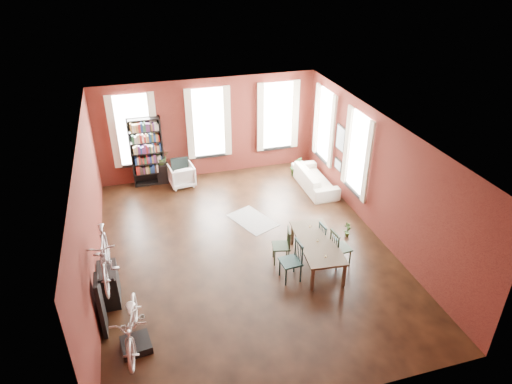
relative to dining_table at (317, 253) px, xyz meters
name	(u,v)px	position (x,y,z in m)	size (l,w,h in m)	color
room	(248,163)	(-1.24, 1.62, 1.81)	(9.00, 9.04, 3.22)	black
dining_table	(317,253)	(0.00, 0.00, 0.00)	(0.87, 1.92, 0.66)	#4A3D2C
dining_chair_a	(291,262)	(-0.79, -0.34, 0.16)	(0.45, 0.45, 0.98)	#163232
dining_chair_b	(281,246)	(-0.78, 0.34, 0.12)	(0.41, 0.41, 0.90)	black
dining_chair_c	(341,248)	(0.54, -0.15, 0.14)	(0.44, 0.44, 0.94)	#1E2F1C
dining_chair_d	(328,238)	(0.45, 0.37, 0.09)	(0.39, 0.39, 0.84)	#1B3C3C
bookshelf	(147,152)	(-3.49, 5.30, 0.77)	(1.00, 0.32, 2.20)	black
white_armchair	(181,174)	(-2.53, 4.91, 0.06)	(0.75, 0.70, 0.77)	white
cream_sofa	(315,176)	(1.46, 3.60, 0.08)	(2.08, 0.61, 0.81)	beige
striped_rug	(252,220)	(-0.95, 2.29, -0.32)	(0.85, 1.36, 0.01)	black
bike_trainer	(136,345)	(-4.33, -1.44, -0.25)	(0.54, 0.54, 0.16)	black
bike_wall_rack	(101,306)	(-4.89, -0.80, 0.32)	(0.16, 0.60, 1.30)	black
console_table	(109,285)	(-4.77, 0.10, 0.07)	(0.40, 0.80, 0.80)	black
plant_stand	(163,173)	(-3.08, 5.29, -0.01)	(0.32, 0.32, 0.65)	black
plant_by_sofa	(296,171)	(1.17, 4.52, -0.17)	(0.38, 0.69, 0.31)	#255321
plant_small	(347,234)	(1.23, 0.84, -0.25)	(0.22, 0.42, 0.15)	#305622
bicycle_floor	(129,306)	(-4.33, -1.44, 0.74)	(0.63, 0.95, 1.81)	beige
bicycle_hung	(102,241)	(-4.64, -0.80, 1.80)	(0.47, 1.00, 1.66)	#A5A8AD
plant_on_stand	(162,158)	(-3.06, 5.28, 0.52)	(0.46, 0.51, 0.40)	#304F1F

